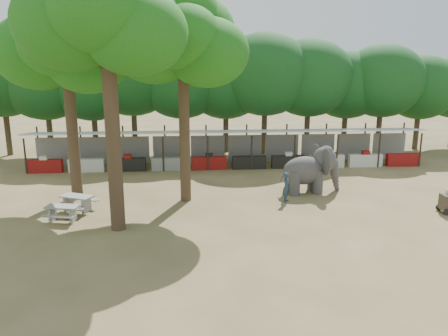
{
  "coord_description": "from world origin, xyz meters",
  "views": [
    {
      "loc": [
        -2.72,
        -16.74,
        7.28
      ],
      "look_at": [
        -1.0,
        5.0,
        2.0
      ],
      "focal_mm": 35.0,
      "sensor_mm": 36.0,
      "label": 1
    }
  ],
  "objects": [
    {
      "name": "ground",
      "position": [
        0.0,
        0.0,
        0.0
      ],
      "size": [
        100.0,
        100.0,
        0.0
      ],
      "primitive_type": "plane",
      "color": "brown",
      "rests_on": "ground"
    },
    {
      "name": "vendor_stalls",
      "position": [
        -0.0,
        13.84,
        1.18
      ],
      "size": [
        28.0,
        2.99,
        2.8
      ],
      "color": "#AEB2B6",
      "rests_on": "ground"
    },
    {
      "name": "yard_tree_left",
      "position": [
        -9.13,
        7.19,
        8.2
      ],
      "size": [
        7.1,
        6.9,
        11.02
      ],
      "color": "#332316",
      "rests_on": "ground"
    },
    {
      "name": "yard_tree_center",
      "position": [
        -6.13,
        2.19,
        9.21
      ],
      "size": [
        7.1,
        6.9,
        12.04
      ],
      "color": "#332316",
      "rests_on": "ground"
    },
    {
      "name": "yard_tree_back",
      "position": [
        -3.13,
        6.19,
        8.54
      ],
      "size": [
        7.1,
        6.9,
        11.36
      ],
      "color": "#332316",
      "rests_on": "ground"
    },
    {
      "name": "backdrop_trees",
      "position": [
        0.0,
        19.0,
        5.51
      ],
      "size": [
        46.46,
        5.95,
        8.33
      ],
      "color": "#332316",
      "rests_on": "ground"
    },
    {
      "name": "elephant",
      "position": [
        4.16,
        6.96,
        1.34
      ],
      "size": [
        3.57,
        2.7,
        2.69
      ],
      "rotation": [
        0.0,
        0.0,
        0.13
      ],
      "color": "#3A3838",
      "rests_on": "ground"
    },
    {
      "name": "handler",
      "position": [
        2.37,
        5.31,
        0.81
      ],
      "size": [
        0.59,
        0.69,
        1.62
      ],
      "primitive_type": "imported",
      "rotation": [
        0.0,
        0.0,
        1.16
      ],
      "color": "#26384C",
      "rests_on": "ground"
    },
    {
      "name": "picnic_table_near",
      "position": [
        -8.75,
        3.22,
        0.49
      ],
      "size": [
        1.73,
        1.61,
        0.75
      ],
      "rotation": [
        0.0,
        0.0,
        -0.19
      ],
      "color": "gray",
      "rests_on": "ground"
    },
    {
      "name": "picnic_table_far",
      "position": [
        -8.42,
        4.62,
        0.53
      ],
      "size": [
        2.08,
        2.0,
        0.81
      ],
      "rotation": [
        0.0,
        0.0,
        -0.42
      ],
      "color": "gray",
      "rests_on": "ground"
    }
  ]
}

